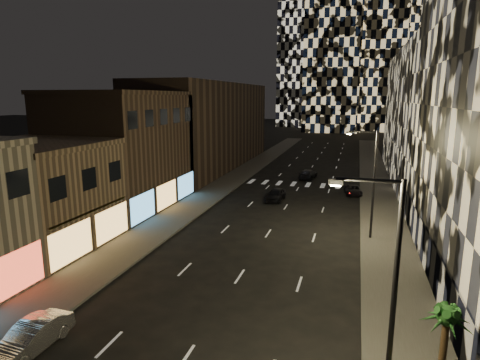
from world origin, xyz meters
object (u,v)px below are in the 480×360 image
Objects in this scene: car_dark_rightlane at (353,190)px; streetlight_far at (371,177)px; streetlight_near at (388,284)px; palm_tree at (446,323)px; car_dark_oncoming at (308,174)px; car_silver_parked at (31,337)px; car_dark_midlane at (276,195)px.

streetlight_far is at bearing -92.59° from car_dark_rightlane.
streetlight_near is 2.25× the size of car_dark_rightlane.
car_dark_rightlane is at bearing 95.93° from palm_tree.
streetlight_near is 45.10m from car_dark_oncoming.
car_dark_rightlane is 0.97× the size of palm_tree.
car_silver_parked is 45.28m from car_dark_oncoming.
streetlight_far is (0.00, 20.00, 0.00)m from streetlight_near.
car_dark_oncoming is (7.70, 44.62, -0.02)m from car_silver_parked.
car_silver_parked is 1.03× the size of car_dark_midlane.
car_dark_oncoming is at bearing 103.22° from palm_tree.
car_dark_midlane is at bearing 133.72° from streetlight_far.
car_dark_midlane is 10.20m from car_dark_rightlane.
car_dark_oncoming is 1.17× the size of car_dark_rightlane.
streetlight_near reaches higher than car_dark_midlane.
car_dark_midlane is (-9.93, 10.38, -4.65)m from streetlight_far.
streetlight_near reaches higher than car_silver_parked.
car_dark_oncoming is 44.30m from palm_tree.
car_silver_parked is 39.03m from car_dark_rightlane.
car_dark_midlane is at bearing 112.62° from palm_tree.
streetlight_near is 1.00× the size of streetlight_far.
streetlight_near reaches higher than palm_tree.
car_dark_oncoming is (-7.85, 24.17, -4.67)m from streetlight_far.
car_dark_midlane is 1.01× the size of palm_tree.
car_silver_parked is (-15.55, -0.45, -4.65)m from streetlight_near.
car_dark_oncoming reaches higher than car_dark_rightlane.
streetlight_far is at bearing 53.78° from car_silver_parked.
car_dark_midlane reaches higher than car_dark_oncoming.
car_silver_parked is at bearing -174.93° from palm_tree.
streetlight_far is 2.18× the size of palm_tree.
streetlight_far is 15.10m from car_dark_midlane.
palm_tree reaches higher than car_dark_midlane.
car_silver_parked reaches higher than car_dark_oncoming.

